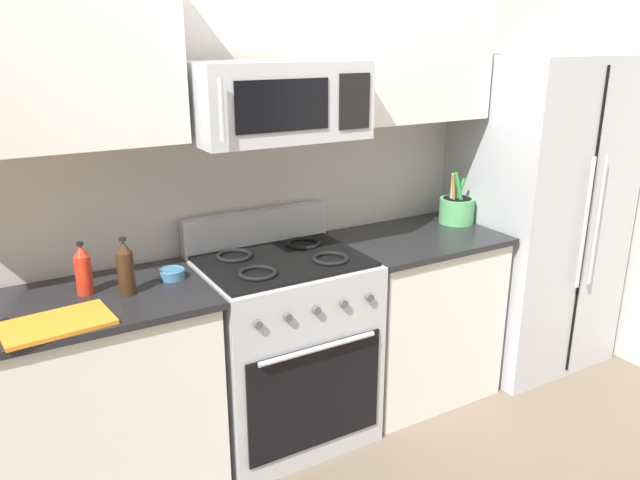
% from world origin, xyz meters
% --- Properties ---
extents(wall_back, '(8.00, 0.10, 2.60)m').
position_xyz_m(wall_back, '(0.00, 1.01, 1.30)').
color(wall_back, beige).
rests_on(wall_back, ground).
extents(counter_left, '(1.12, 0.61, 0.91)m').
position_xyz_m(counter_left, '(-0.95, 0.63, 0.46)').
color(counter_left, silver).
rests_on(counter_left, ground).
extents(range_oven, '(0.76, 0.66, 1.09)m').
position_xyz_m(range_oven, '(-0.00, 0.63, 0.47)').
color(range_oven, '#B2B5BA').
rests_on(range_oven, ground).
extents(counter_right, '(0.82, 0.61, 0.91)m').
position_xyz_m(counter_right, '(0.80, 0.63, 0.46)').
color(counter_right, silver).
rests_on(counter_right, ground).
extents(refrigerator, '(0.86, 0.72, 1.81)m').
position_xyz_m(refrigerator, '(1.66, 0.61, 0.91)').
color(refrigerator, '#B2B5BA').
rests_on(refrigerator, ground).
extents(microwave, '(0.75, 0.44, 0.33)m').
position_xyz_m(microwave, '(-0.00, 0.66, 1.64)').
color(microwave, '#B2B5BA').
extents(upper_cabinets_left, '(1.11, 0.34, 0.74)m').
position_xyz_m(upper_cabinets_left, '(-0.96, 0.79, 1.87)').
color(upper_cabinets_left, silver).
extents(upper_cabinets_right, '(0.81, 0.34, 0.74)m').
position_xyz_m(upper_cabinets_right, '(0.81, 0.79, 1.87)').
color(upper_cabinets_right, silver).
extents(utensil_crock, '(0.19, 0.19, 0.29)m').
position_xyz_m(utensil_crock, '(1.13, 0.71, 0.99)').
color(utensil_crock, '#59AD66').
rests_on(utensil_crock, counter_right).
extents(cutting_board, '(0.40, 0.27, 0.02)m').
position_xyz_m(cutting_board, '(-1.00, 0.44, 0.92)').
color(cutting_board, orange).
rests_on(cutting_board, counter_left).
extents(bottle_soy, '(0.07, 0.07, 0.24)m').
position_xyz_m(bottle_soy, '(-0.71, 0.61, 1.02)').
color(bottle_soy, '#382314').
rests_on(bottle_soy, counter_left).
extents(bottle_hot_sauce, '(0.07, 0.07, 0.22)m').
position_xyz_m(bottle_hot_sauce, '(-0.86, 0.70, 1.01)').
color(bottle_hot_sauce, red).
rests_on(bottle_hot_sauce, counter_left).
extents(prep_bowl, '(0.11, 0.11, 0.04)m').
position_xyz_m(prep_bowl, '(-0.50, 0.68, 0.93)').
color(prep_bowl, teal).
rests_on(prep_bowl, counter_left).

